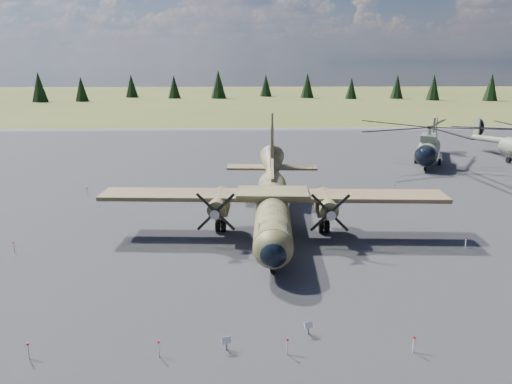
{
  "coord_description": "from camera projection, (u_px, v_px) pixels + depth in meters",
  "views": [
    {
      "loc": [
        -0.13,
        -34.23,
        13.37
      ],
      "look_at": [
        1.01,
        2.0,
        3.9
      ],
      "focal_mm": 35.0,
      "sensor_mm": 36.0,
      "label": 1
    }
  ],
  "objects": [
    {
      "name": "ground",
      "position": [
        243.0,
        250.0,
        36.49
      ],
      "size": [
        500.0,
        500.0,
        0.0
      ],
      "primitive_type": "plane",
      "color": "brown",
      "rests_on": "ground"
    },
    {
      "name": "apron",
      "position": [
        242.0,
        211.0,
        46.16
      ],
      "size": [
        120.0,
        120.0,
        0.04
      ],
      "primitive_type": "cube",
      "color": "#59595D",
      "rests_on": "ground"
    },
    {
      "name": "transport_plane",
      "position": [
        272.0,
        200.0,
        40.32
      ],
      "size": [
        27.12,
        24.61,
        8.94
      ],
      "rotation": [
        0.0,
        0.0,
        -0.06
      ],
      "color": "#34391F",
      "rests_on": "ground"
    },
    {
      "name": "helicopter_near",
      "position": [
        429.0,
        138.0,
        65.14
      ],
      "size": [
        27.68,
        27.68,
        5.34
      ],
      "rotation": [
        0.0,
        0.0,
        -0.41
      ],
      "color": "slate",
      "rests_on": "ground"
    },
    {
      "name": "info_placard_left",
      "position": [
        226.0,
        342.0,
        23.71
      ],
      "size": [
        0.5,
        0.32,
        0.72
      ],
      "rotation": [
        0.0,
        0.0,
        0.3
      ],
      "color": "gray",
      "rests_on": "ground"
    },
    {
      "name": "info_placard_right",
      "position": [
        309.0,
        326.0,
        25.11
      ],
      "size": [
        0.48,
        0.32,
        0.7
      ],
      "rotation": [
        0.0,
        0.0,
        0.31
      ],
      "color": "gray",
      "rests_on": "ground"
    },
    {
      "name": "barrier_fence",
      "position": [
        237.0,
        244.0,
        36.27
      ],
      "size": [
        33.12,
        29.62,
        0.85
      ],
      "color": "white",
      "rests_on": "ground"
    },
    {
      "name": "treeline",
      "position": [
        112.0,
        171.0,
        40.59
      ],
      "size": [
        342.2,
        338.37,
        10.97
      ],
      "color": "black",
      "rests_on": "ground"
    }
  ]
}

